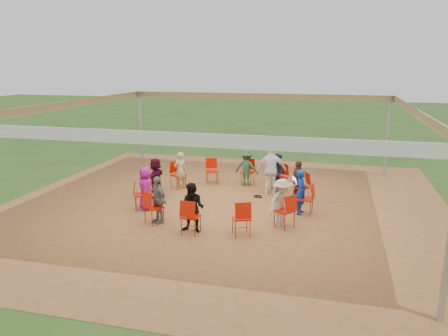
% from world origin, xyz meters
% --- Properties ---
extents(ground, '(80.00, 80.00, 0.00)m').
position_xyz_m(ground, '(0.00, 0.00, 0.00)').
color(ground, '#274816').
rests_on(ground, ground).
extents(dirt_patch, '(13.00, 13.00, 0.00)m').
position_xyz_m(dirt_patch, '(0.00, 0.00, 0.01)').
color(dirt_patch, brown).
rests_on(dirt_patch, ground).
extents(tent, '(10.33, 10.33, 3.00)m').
position_xyz_m(tent, '(0.00, 0.00, 2.37)').
color(tent, '#B2B2B7').
rests_on(tent, ground).
extents(chair_0, '(0.58, 0.57, 0.90)m').
position_xyz_m(chair_0, '(2.20, 1.01, 0.45)').
color(chair_0, '#C51200').
rests_on(chair_0, ground).
extents(chair_1, '(0.60, 0.60, 0.90)m').
position_xyz_m(chair_1, '(1.40, 1.98, 0.45)').
color(chair_1, '#C51200').
rests_on(chair_1, ground).
extents(chair_2, '(0.46, 0.48, 0.90)m').
position_xyz_m(chair_2, '(0.22, 2.41, 0.45)').
color(chair_2, '#C51200').
rests_on(chair_2, ground).
extents(chair_3, '(0.57, 0.58, 0.90)m').
position_xyz_m(chair_3, '(-1.01, 2.20, 0.45)').
color(chair_3, '#C51200').
rests_on(chair_3, ground).
extents(chair_4, '(0.60, 0.60, 0.90)m').
position_xyz_m(chair_4, '(-1.98, 1.40, 0.45)').
color(chair_4, '#C51200').
rests_on(chair_4, ground).
extents(chair_5, '(0.48, 0.46, 0.90)m').
position_xyz_m(chair_5, '(-2.41, 0.22, 0.45)').
color(chair_5, '#C51200').
rests_on(chair_5, ground).
extents(chair_6, '(0.58, 0.57, 0.90)m').
position_xyz_m(chair_6, '(-2.20, -1.01, 0.45)').
color(chair_6, '#C51200').
rests_on(chair_6, ground).
extents(chair_7, '(0.60, 0.60, 0.90)m').
position_xyz_m(chair_7, '(-1.40, -1.98, 0.45)').
color(chair_7, '#C51200').
rests_on(chair_7, ground).
extents(chair_8, '(0.46, 0.48, 0.90)m').
position_xyz_m(chair_8, '(-0.22, -2.41, 0.45)').
color(chair_8, '#C51200').
rests_on(chair_8, ground).
extents(chair_9, '(0.57, 0.58, 0.90)m').
position_xyz_m(chair_9, '(1.01, -2.20, 0.45)').
color(chair_9, '#C51200').
rests_on(chair_9, ground).
extents(chair_10, '(0.60, 0.60, 0.90)m').
position_xyz_m(chair_10, '(1.98, -1.40, 0.45)').
color(chair_10, '#C51200').
rests_on(chair_10, ground).
extents(chair_11, '(0.48, 0.46, 0.90)m').
position_xyz_m(chair_11, '(2.41, -0.22, 0.45)').
color(chair_11, '#C51200').
rests_on(chair_11, ground).
extents(person_seated_0, '(0.66, 0.83, 1.27)m').
position_xyz_m(person_seated_0, '(2.09, 0.96, 0.64)').
color(person_seated_0, '#522A22').
rests_on(person_seated_0, ground).
extents(person_seated_1, '(0.71, 0.65, 1.27)m').
position_xyz_m(person_seated_1, '(1.33, 1.88, 0.64)').
color(person_seated_1, '#1B2040').
rests_on(person_seated_1, ground).
extents(person_seated_2, '(0.85, 0.48, 1.27)m').
position_xyz_m(person_seated_2, '(0.21, 2.29, 0.64)').
color(person_seated_2, '#264B30').
rests_on(person_seated_2, ground).
extents(person_seated_3, '(0.52, 0.55, 1.27)m').
position_xyz_m(person_seated_3, '(-1.88, 1.33, 0.64)').
color(person_seated_3, tan).
rests_on(person_seated_3, ground).
extents(person_seated_4, '(0.55, 1.21, 1.27)m').
position_xyz_m(person_seated_4, '(-2.29, 0.21, 0.64)').
color(person_seated_4, '#390718').
rests_on(person_seated_4, ground).
extents(person_seated_5, '(0.57, 0.71, 1.27)m').
position_xyz_m(person_seated_5, '(-2.09, -0.96, 0.64)').
color(person_seated_5, '#9A1284').
rests_on(person_seated_5, ground).
extents(person_seated_6, '(0.83, 0.74, 1.27)m').
position_xyz_m(person_seated_6, '(-1.33, -1.88, 0.64)').
color(person_seated_6, slate).
rests_on(person_seated_6, ground).
extents(person_seated_7, '(0.65, 0.41, 1.27)m').
position_xyz_m(person_seated_7, '(-0.21, -2.29, 0.64)').
color(person_seated_7, black).
rests_on(person_seated_7, ground).
extents(person_seated_8, '(0.80, 0.90, 1.27)m').
position_xyz_m(person_seated_8, '(1.88, -1.33, 0.64)').
color(person_seated_8, '#A9A795').
rests_on(person_seated_8, ground).
extents(person_seated_9, '(0.34, 0.49, 1.27)m').
position_xyz_m(person_seated_9, '(2.29, -0.21, 0.64)').
color(person_seated_9, '#0B2E97').
rests_on(person_seated_9, ground).
extents(standing_person, '(1.03, 0.68, 1.61)m').
position_xyz_m(standing_person, '(1.19, 1.51, 0.81)').
color(standing_person, white).
rests_on(standing_person, ground).
extents(cable_coil, '(0.30, 0.30, 0.03)m').
position_xyz_m(cable_coil, '(0.85, 1.03, 0.02)').
color(cable_coil, black).
rests_on(cable_coil, ground).
extents(laptop, '(0.40, 0.44, 0.24)m').
position_xyz_m(laptop, '(1.95, 0.90, 0.61)').
color(laptop, '#B7B7BC').
rests_on(laptop, ground).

